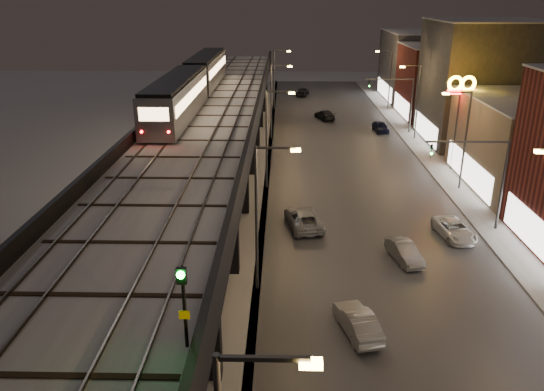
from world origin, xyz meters
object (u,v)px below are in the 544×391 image
object	(u,v)px
subway_train	(194,81)
car_near_white	(357,322)
car_far_white	(303,92)
car_mid_dark	(325,115)
car_onc_red	(381,127)
car_mid_silver	(303,219)
rail_signal	(183,292)
car_onc_silver	(404,253)
car_onc_dark	(454,230)

from	to	relation	value
subway_train	car_near_white	size ratio (longest dim) A/B	8.79
subway_train	car_far_white	size ratio (longest dim) A/B	8.39
car_mid_dark	car_onc_red	distance (m)	9.88
car_mid_silver	rail_signal	bearing A→B (deg)	68.45
car_far_white	car_onc_silver	bearing A→B (deg)	107.77
subway_train	car_far_white	distance (m)	41.08
car_onc_dark	car_near_white	bearing A→B (deg)	-133.43
subway_train	car_near_white	distance (m)	35.06
car_near_white	car_mid_silver	xyz separation A→B (m)	(-2.37, 13.49, 0.03)
car_near_white	car_onc_red	distance (m)	44.64
car_mid_dark	subway_train	bearing A→B (deg)	34.73
subway_train	rail_signal	distance (m)	42.23
car_near_white	subway_train	bearing A→B (deg)	-81.29
rail_signal	car_mid_dark	bearing A→B (deg)	81.84
car_onc_red	car_onc_silver	bearing A→B (deg)	-101.99
subway_train	rail_signal	size ratio (longest dim) A/B	12.85
rail_signal	car_onc_silver	xyz separation A→B (m)	(11.06, 18.41, -7.98)
car_near_white	car_onc_silver	size ratio (longest dim) A/B	1.08
rail_signal	car_onc_silver	distance (m)	22.91
rail_signal	car_onc_dark	world-z (taller)	rail_signal
car_onc_silver	car_onc_red	world-z (taller)	car_onc_red
subway_train	car_onc_red	world-z (taller)	subway_train
car_onc_silver	car_mid_dark	bearing A→B (deg)	79.87
rail_signal	car_mid_dark	world-z (taller)	rail_signal
rail_signal	subway_train	bearing A→B (deg)	98.72
car_mid_silver	car_far_white	distance (m)	56.40
subway_train	car_mid_silver	xyz separation A→B (m)	(10.90, -18.03, -7.65)
car_mid_dark	car_far_white	xyz separation A→B (m)	(-2.57, 18.78, 0.08)
car_far_white	car_onc_silver	xyz separation A→B (m)	(4.84, -61.66, -0.11)
rail_signal	car_onc_silver	bearing A→B (deg)	59.01
subway_train	car_onc_red	size ratio (longest dim) A/B	9.10
car_onc_dark	car_onc_red	xyz separation A→B (m)	(-0.02, 31.85, 0.06)
rail_signal	car_near_white	distance (m)	14.65
car_mid_dark	car_onc_red	bearing A→B (deg)	115.21
car_mid_silver	car_near_white	bearing A→B (deg)	89.18
rail_signal	car_onc_dark	distance (m)	28.21
rail_signal	car_near_white	world-z (taller)	rail_signal
car_mid_dark	car_onc_red	xyz separation A→B (m)	(6.70, -7.27, 0.02)
car_onc_silver	car_onc_dark	size ratio (longest dim) A/B	0.86
car_near_white	car_far_white	distance (m)	69.86
rail_signal	car_onc_dark	size ratio (longest dim) A/B	0.63
rail_signal	car_mid_dark	distance (m)	62.43
subway_train	car_onc_silver	world-z (taller)	subway_train
rail_signal	car_far_white	distance (m)	80.70
subway_train	car_onc_dark	world-z (taller)	subway_train
car_mid_dark	car_near_white	bearing A→B (deg)	70.42
subway_train	car_mid_silver	bearing A→B (deg)	-58.85
rail_signal	car_near_white	bearing A→B (deg)	56.05
car_mid_dark	car_onc_silver	bearing A→B (deg)	75.60
car_far_white	car_onc_silver	distance (m)	61.85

